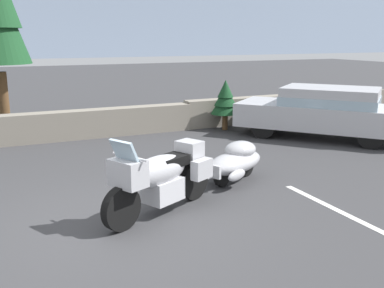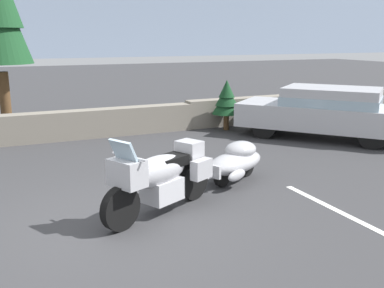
# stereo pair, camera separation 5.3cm
# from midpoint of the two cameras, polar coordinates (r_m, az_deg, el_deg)

# --- Properties ---
(ground_plane) EXTENTS (80.00, 80.00, 0.00)m
(ground_plane) POSITION_cam_midpoint_polar(r_m,az_deg,el_deg) (6.90, -10.95, -10.05)
(ground_plane) COLOR #38383A
(stone_guard_wall) EXTENTS (24.00, 0.55, 0.89)m
(stone_guard_wall) POSITION_cam_midpoint_polar(r_m,az_deg,el_deg) (12.57, -18.12, 2.26)
(stone_guard_wall) COLOR gray
(stone_guard_wall) RESTS_ON ground
(touring_motorcycle) EXTENTS (2.13, 1.34, 1.33)m
(touring_motorcycle) POSITION_cam_midpoint_polar(r_m,az_deg,el_deg) (6.99, -4.35, -4.10)
(touring_motorcycle) COLOR black
(touring_motorcycle) RESTS_ON ground
(car_shaped_trailer) EXTENTS (2.13, 1.30, 0.76)m
(car_shaped_trailer) POSITION_cam_midpoint_polar(r_m,az_deg,el_deg) (8.64, 5.38, -2.12)
(car_shaped_trailer) COLOR black
(car_shaped_trailer) RESTS_ON ground
(sedan_at_right_edge) EXTENTS (4.28, 4.62, 1.41)m
(sedan_at_right_edge) POSITION_cam_midpoint_polar(r_m,az_deg,el_deg) (12.79, 16.41, 4.16)
(sedan_at_right_edge) COLOR black
(sedan_at_right_edge) RESTS_ON ground
(pine_sapling_near) EXTENTS (0.87, 0.87, 1.50)m
(pine_sapling_near) POSITION_cam_midpoint_polar(r_m,az_deg,el_deg) (13.39, 4.18, 5.79)
(pine_sapling_near) COLOR brown
(pine_sapling_near) RESTS_ON ground
(parking_stripe_marker) EXTENTS (0.12, 3.60, 0.01)m
(parking_stripe_marker) POSITION_cam_midpoint_polar(r_m,az_deg,el_deg) (7.32, 20.53, -9.25)
(parking_stripe_marker) COLOR silver
(parking_stripe_marker) RESTS_ON ground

